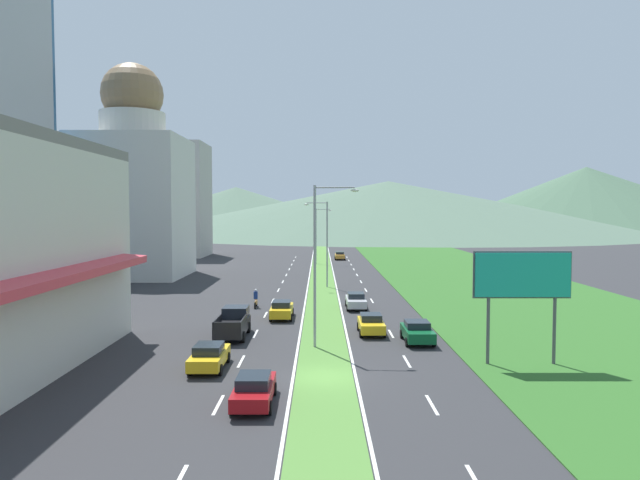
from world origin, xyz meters
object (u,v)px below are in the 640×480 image
(car_4, at_px, (374,324))
(car_5, at_px, (343,256))
(car_2, at_px, (284,309))
(car_3, at_px, (359,301))
(car_6, at_px, (420,332))
(pickup_truck_0, at_px, (236,323))
(billboard_roadside, at_px, (526,280))
(street_lamp_far, at_px, (320,232))
(car_1, at_px, (212,356))
(motorcycle_rider, at_px, (259,300))
(street_lamp_near, at_px, (322,256))
(car_0, at_px, (257,389))
(street_lamp_mid, at_px, (328,239))

(car_4, xyz_separation_m, car_5, (-0.10, 64.61, -0.00))
(car_2, height_order, car_3, car_2)
(car_4, relative_size, car_6, 0.99)
(pickup_truck_0, bearing_deg, billboard_roadside, -112.70)
(street_lamp_far, xyz_separation_m, pickup_truck_0, (-5.99, -56.67, -4.53))
(car_1, bearing_deg, motorcycle_rider, -0.95)
(car_3, relative_size, car_5, 1.03)
(car_5, xyz_separation_m, pickup_truck_0, (-10.13, -65.50, 0.23))
(car_2, bearing_deg, car_3, -53.76)
(billboard_roadside, bearing_deg, car_2, 136.31)
(car_5, bearing_deg, street_lamp_near, -3.16)
(car_0, xyz_separation_m, car_1, (-3.33, 6.11, 0.01))
(street_lamp_mid, distance_m, car_6, 29.62)
(car_2, height_order, car_6, car_2)
(street_lamp_mid, height_order, car_4, street_lamp_mid)
(car_1, relative_size, car_6, 1.05)
(street_lamp_mid, relative_size, car_1, 2.39)
(motorcycle_rider, bearing_deg, pickup_truck_0, 178.84)
(street_lamp_near, bearing_deg, pickup_truck_0, 151.40)
(motorcycle_rider, bearing_deg, street_lamp_far, -7.38)
(billboard_roadside, xyz_separation_m, car_5, (-8.34, 73.23, -4.41))
(street_lamp_far, height_order, motorcycle_rider, street_lamp_far)
(street_lamp_mid, distance_m, car_1, 36.27)
(street_lamp_near, height_order, motorcycle_rider, street_lamp_near)
(street_lamp_near, height_order, car_0, street_lamp_near)
(motorcycle_rider, bearing_deg, car_0, -173.71)
(car_2, distance_m, car_3, 8.31)
(car_2, bearing_deg, car_5, -6.86)
(car_3, distance_m, car_5, 53.62)
(street_lamp_near, bearing_deg, car_4, 47.99)
(street_lamp_near, xyz_separation_m, car_4, (3.91, 4.34, -5.46))
(car_6, bearing_deg, street_lamp_far, -172.94)
(car_0, bearing_deg, car_6, -37.97)
(street_lamp_near, height_order, car_4, street_lamp_near)
(motorcycle_rider, bearing_deg, car_6, -137.69)
(car_1, bearing_deg, car_2, -11.56)
(car_3, bearing_deg, car_5, 179.64)
(car_2, relative_size, car_6, 1.08)
(motorcycle_rider, bearing_deg, car_2, -152.27)
(street_lamp_far, height_order, pickup_truck_0, street_lamp_far)
(car_0, relative_size, car_3, 0.99)
(street_lamp_far, height_order, billboard_roadside, street_lamp_far)
(street_lamp_near, xyz_separation_m, street_lamp_far, (-0.34, 60.12, -0.70))
(car_4, relative_size, car_5, 0.93)
(car_5, bearing_deg, car_0, -4.91)
(car_1, height_order, car_3, car_1)
(car_0, distance_m, car_3, 27.39)
(billboard_roadside, bearing_deg, street_lamp_far, 100.97)
(car_3, xyz_separation_m, pickup_truck_0, (-9.79, -11.88, 0.22))
(car_4, height_order, car_5, car_4)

